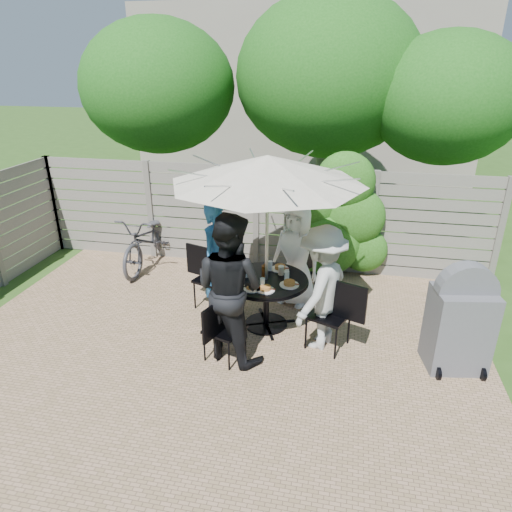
% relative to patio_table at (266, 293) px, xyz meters
% --- Properties ---
extents(backyard_envelope, '(60.00, 60.00, 5.00)m').
position_rel_patio_table_xyz_m(backyard_envelope, '(-0.47, 9.32, 2.09)').
color(backyard_envelope, '#2A4A17').
rests_on(backyard_envelope, ground).
extents(patio_table, '(1.48, 1.48, 0.74)m').
position_rel_patio_table_xyz_m(patio_table, '(0.00, 0.00, 0.00)').
color(patio_table, black).
rests_on(patio_table, ground).
extents(umbrella, '(3.26, 3.26, 2.42)m').
position_rel_patio_table_xyz_m(umbrella, '(0.00, -0.00, 1.73)').
color(umbrella, silver).
rests_on(umbrella, ground).
extents(chair_back, '(0.55, 0.64, 0.85)m').
position_rel_patio_table_xyz_m(chair_back, '(0.37, 0.89, -0.26)').
color(chair_back, black).
rests_on(chair_back, ground).
extents(person_back, '(0.92, 0.77, 1.60)m').
position_rel_patio_table_xyz_m(person_back, '(0.31, 0.77, 0.28)').
color(person_back, white).
rests_on(person_back, ground).
extents(chair_left, '(0.74, 0.59, 0.96)m').
position_rel_patio_table_xyz_m(chair_left, '(-0.89, 0.36, -0.23)').
color(chair_left, black).
rests_on(chair_left, ground).
extents(person_left, '(0.60, 0.71, 1.67)m').
position_rel_patio_table_xyz_m(person_left, '(-0.77, 0.31, 0.32)').
color(person_left, '#235D98').
rests_on(person_left, ground).
extents(chair_front, '(0.54, 0.68, 0.89)m').
position_rel_patio_table_xyz_m(chair_front, '(-0.36, -0.89, -0.25)').
color(chair_front, black).
rests_on(chair_front, ground).
extents(person_front, '(1.13, 1.02, 1.91)m').
position_rel_patio_table_xyz_m(person_front, '(-0.31, -0.77, 0.44)').
color(person_front, black).
rests_on(person_front, ground).
extents(chair_right, '(0.76, 0.62, 1.00)m').
position_rel_patio_table_xyz_m(chair_right, '(0.89, -0.37, -0.22)').
color(chair_right, black).
rests_on(chair_right, ground).
extents(person_right, '(0.98, 1.23, 1.66)m').
position_rel_patio_table_xyz_m(person_right, '(0.77, -0.31, 0.31)').
color(person_right, '#A9AAA6').
rests_on(person_right, ground).
extents(plate_back, '(0.26, 0.26, 0.06)m').
position_rel_patio_table_xyz_m(plate_back, '(0.14, 0.33, 0.25)').
color(plate_back, white).
rests_on(plate_back, patio_table).
extents(plate_left, '(0.26, 0.26, 0.06)m').
position_rel_patio_table_xyz_m(plate_left, '(-0.33, 0.14, 0.25)').
color(plate_left, white).
rests_on(plate_left, patio_table).
extents(plate_front, '(0.26, 0.26, 0.06)m').
position_rel_patio_table_xyz_m(plate_front, '(-0.14, -0.33, 0.25)').
color(plate_front, white).
rests_on(plate_front, patio_table).
extents(plate_right, '(0.26, 0.26, 0.06)m').
position_rel_patio_table_xyz_m(plate_right, '(0.33, -0.14, 0.25)').
color(plate_right, white).
rests_on(plate_right, patio_table).
extents(plate_extra, '(0.24, 0.24, 0.06)m').
position_rel_patio_table_xyz_m(plate_extra, '(0.05, -0.35, 0.25)').
color(plate_extra, white).
rests_on(plate_extra, patio_table).
extents(glass_back, '(0.07, 0.07, 0.14)m').
position_rel_patio_table_xyz_m(glass_back, '(0.00, 0.28, 0.29)').
color(glass_back, silver).
rests_on(glass_back, patio_table).
extents(glass_left, '(0.07, 0.07, 0.14)m').
position_rel_patio_table_xyz_m(glass_left, '(-0.28, 0.00, 0.29)').
color(glass_left, silver).
rests_on(glass_left, patio_table).
extents(glass_front, '(0.07, 0.07, 0.14)m').
position_rel_patio_table_xyz_m(glass_front, '(-0.00, -0.28, 0.29)').
color(glass_front, silver).
rests_on(glass_front, patio_table).
extents(glass_right, '(0.07, 0.07, 0.14)m').
position_rel_patio_table_xyz_m(glass_right, '(0.28, -0.00, 0.29)').
color(glass_right, silver).
rests_on(glass_right, patio_table).
extents(syrup_jug, '(0.09, 0.09, 0.16)m').
position_rel_patio_table_xyz_m(syrup_jug, '(-0.04, 0.07, 0.30)').
color(syrup_jug, '#59280C').
rests_on(syrup_jug, patio_table).
extents(coffee_cup, '(0.08, 0.08, 0.12)m').
position_rel_patio_table_xyz_m(coffee_cup, '(0.18, 0.17, 0.28)').
color(coffee_cup, '#C6B293').
rests_on(coffee_cup, patio_table).
extents(bicycle, '(0.71, 1.95, 1.02)m').
position_rel_patio_table_xyz_m(bicycle, '(-2.45, 1.63, -0.01)').
color(bicycle, '#333338').
rests_on(bicycle, ground).
extents(bbq_grill, '(0.76, 0.63, 1.39)m').
position_rel_patio_table_xyz_m(bbq_grill, '(2.42, -0.46, 0.11)').
color(bbq_grill, '#57585C').
rests_on(bbq_grill, ground).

